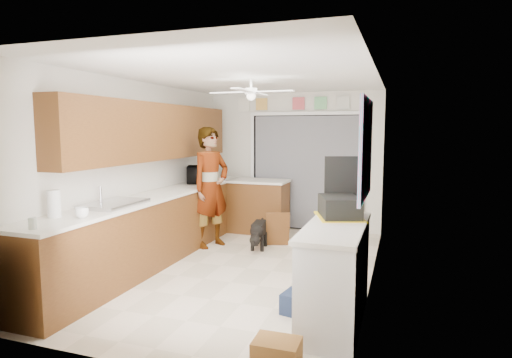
% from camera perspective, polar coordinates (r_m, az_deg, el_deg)
% --- Properties ---
extents(floor, '(5.00, 5.00, 0.00)m').
position_cam_1_polar(floor, '(5.80, -1.31, -11.80)').
color(floor, beige).
rests_on(floor, ground).
extents(ceiling, '(5.00, 5.00, 0.00)m').
position_cam_1_polar(ceiling, '(5.54, -1.38, 13.54)').
color(ceiling, white).
rests_on(ceiling, ground).
extents(wall_back, '(3.20, 0.00, 3.20)m').
position_cam_1_polar(wall_back, '(7.92, 4.95, 2.37)').
color(wall_back, silver).
rests_on(wall_back, ground).
extents(wall_front, '(3.20, 0.00, 3.20)m').
position_cam_1_polar(wall_front, '(3.32, -16.49, -3.71)').
color(wall_front, silver).
rests_on(wall_front, ground).
extents(wall_left, '(0.00, 5.00, 5.00)m').
position_cam_1_polar(wall_left, '(6.27, -15.20, 1.06)').
color(wall_left, silver).
rests_on(wall_left, ground).
extents(wall_right, '(0.00, 5.00, 5.00)m').
position_cam_1_polar(wall_right, '(5.20, 15.42, -0.04)').
color(wall_right, silver).
rests_on(wall_right, ground).
extents(left_base_cabinets, '(0.60, 4.80, 0.90)m').
position_cam_1_polar(left_base_cabinets, '(6.23, -12.68, -6.36)').
color(left_base_cabinets, brown).
rests_on(left_base_cabinets, floor).
extents(left_countertop, '(0.62, 4.80, 0.04)m').
position_cam_1_polar(left_countertop, '(6.14, -12.71, -2.09)').
color(left_countertop, white).
rests_on(left_countertop, left_base_cabinets).
extents(upper_cabinets, '(0.32, 4.00, 0.80)m').
position_cam_1_polar(upper_cabinets, '(6.32, -13.13, 6.16)').
color(upper_cabinets, brown).
rests_on(upper_cabinets, wall_left).
extents(sink_basin, '(0.50, 0.76, 0.06)m').
position_cam_1_polar(sink_basin, '(5.32, -18.38, -3.21)').
color(sink_basin, silver).
rests_on(sink_basin, left_countertop).
extents(faucet, '(0.03, 0.03, 0.22)m').
position_cam_1_polar(faucet, '(5.42, -20.01, -2.07)').
color(faucet, silver).
rests_on(faucet, left_countertop).
extents(peninsula_base, '(1.00, 0.60, 0.90)m').
position_cam_1_polar(peninsula_base, '(7.68, 0.35, -3.76)').
color(peninsula_base, brown).
rests_on(peninsula_base, floor).
extents(peninsula_top, '(1.04, 0.64, 0.04)m').
position_cam_1_polar(peninsula_top, '(7.61, 0.35, -0.27)').
color(peninsula_top, white).
rests_on(peninsula_top, peninsula_base).
extents(back_opening_recess, '(2.00, 0.06, 2.10)m').
position_cam_1_polar(back_opening_recess, '(7.85, 6.65, 0.85)').
color(back_opening_recess, black).
rests_on(back_opening_recess, wall_back).
extents(curtain_panel, '(1.90, 0.03, 2.05)m').
position_cam_1_polar(curtain_panel, '(7.81, 6.59, 0.82)').
color(curtain_panel, slate).
rests_on(curtain_panel, wall_back).
extents(door_trim_left, '(0.06, 0.04, 2.10)m').
position_cam_1_polar(door_trim_left, '(8.10, -0.47, 1.07)').
color(door_trim_left, white).
rests_on(door_trim_left, wall_back).
extents(door_trim_right, '(0.06, 0.04, 2.10)m').
position_cam_1_polar(door_trim_right, '(7.67, 14.07, 0.56)').
color(door_trim_right, white).
rests_on(door_trim_right, wall_back).
extents(door_trim_head, '(2.10, 0.04, 0.06)m').
position_cam_1_polar(door_trim_head, '(7.78, 6.71, 8.69)').
color(door_trim_head, white).
rests_on(door_trim_head, wall_back).
extents(header_frame_0, '(0.22, 0.02, 0.22)m').
position_cam_1_polar(header_frame_0, '(8.05, 0.76, 9.94)').
color(header_frame_0, '#E5AC4C').
rests_on(header_frame_0, wall_back).
extents(header_frame_2, '(0.22, 0.02, 0.22)m').
position_cam_1_polar(header_frame_2, '(7.86, 5.69, 9.99)').
color(header_frame_2, '#CD4D55').
rests_on(header_frame_2, wall_back).
extents(header_frame_3, '(0.22, 0.02, 0.22)m').
position_cam_1_polar(header_frame_3, '(7.77, 8.60, 9.99)').
color(header_frame_3, '#6DBF7B').
rests_on(header_frame_3, wall_back).
extents(header_frame_4, '(0.22, 0.02, 0.22)m').
position_cam_1_polar(header_frame_4, '(7.71, 11.57, 9.96)').
color(header_frame_4, beige).
rests_on(header_frame_4, wall_back).
extents(route66_sign, '(0.22, 0.02, 0.26)m').
position_cam_1_polar(route66_sign, '(8.16, -1.61, 9.89)').
color(route66_sign, silver).
rests_on(route66_sign, wall_back).
extents(right_counter_base, '(0.50, 1.40, 0.90)m').
position_cam_1_polar(right_counter_base, '(4.23, 10.57, -12.55)').
color(right_counter_base, white).
rests_on(right_counter_base, floor).
extents(right_counter_top, '(0.54, 1.44, 0.04)m').
position_cam_1_polar(right_counter_top, '(4.10, 10.57, -6.32)').
color(right_counter_top, white).
rests_on(right_counter_top, right_counter_base).
extents(abstract_painting, '(0.03, 1.15, 0.95)m').
position_cam_1_polar(abstract_painting, '(4.18, 14.45, 3.93)').
color(abstract_painting, '#FF5DB5').
rests_on(abstract_painting, wall_right).
extents(ceiling_fan, '(1.14, 1.14, 0.24)m').
position_cam_1_polar(ceiling_fan, '(5.71, -0.66, 11.52)').
color(ceiling_fan, white).
rests_on(ceiling_fan, ceiling).
extents(microwave, '(0.52, 0.60, 0.28)m').
position_cam_1_polar(microwave, '(7.25, -7.74, 0.60)').
color(microwave, black).
rests_on(microwave, left_countertop).
extents(cup, '(0.14, 0.14, 0.11)m').
position_cam_1_polar(cup, '(4.69, -22.21, -4.18)').
color(cup, white).
rests_on(cup, left_countertop).
extents(jar_b, '(0.09, 0.09, 0.11)m').
position_cam_1_polar(jar_b, '(4.35, -27.65, -5.25)').
color(jar_b, silver).
rests_on(jar_b, left_countertop).
extents(paper_towel_roll, '(0.16, 0.16, 0.28)m').
position_cam_1_polar(paper_towel_roll, '(4.82, -25.34, -3.00)').
color(paper_towel_roll, white).
rests_on(paper_towel_roll, left_countertop).
extents(suitcase, '(0.51, 0.59, 0.21)m').
position_cam_1_polar(suitcase, '(4.46, 11.09, -3.65)').
color(suitcase, black).
rests_on(suitcase, right_counter_top).
extents(suitcase_rim, '(0.61, 0.69, 0.02)m').
position_cam_1_polar(suitcase_rim, '(4.48, 11.05, -5.03)').
color(suitcase_rim, yellow).
rests_on(suitcase_rim, suitcase).
extents(suitcase_lid, '(0.41, 0.17, 0.50)m').
position_cam_1_polar(suitcase_lid, '(4.71, 11.64, -0.05)').
color(suitcase_lid, black).
rests_on(suitcase_lid, suitcase).
extents(cardboard_box, '(0.36, 0.27, 0.22)m').
position_cam_1_polar(cardboard_box, '(3.56, 2.78, -22.25)').
color(cardboard_box, '#A06C32').
rests_on(cardboard_box, floor).
extents(navy_crate, '(0.39, 0.34, 0.21)m').
position_cam_1_polar(navy_crate, '(4.46, 5.95, -16.18)').
color(navy_crate, '#151F36').
rests_on(navy_crate, floor).
extents(cabinet_door_panel, '(0.39, 0.26, 0.55)m').
position_cam_1_polar(cabinet_door_panel, '(6.77, 2.92, -6.68)').
color(cabinet_door_panel, brown).
rests_on(cabinet_door_panel, floor).
extents(man, '(0.69, 0.81, 1.87)m').
position_cam_1_polar(man, '(6.70, -6.03, -1.11)').
color(man, white).
rests_on(man, floor).
extents(dog, '(0.33, 0.62, 0.47)m').
position_cam_1_polar(dog, '(6.65, 0.42, -7.30)').
color(dog, black).
rests_on(dog, floor).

